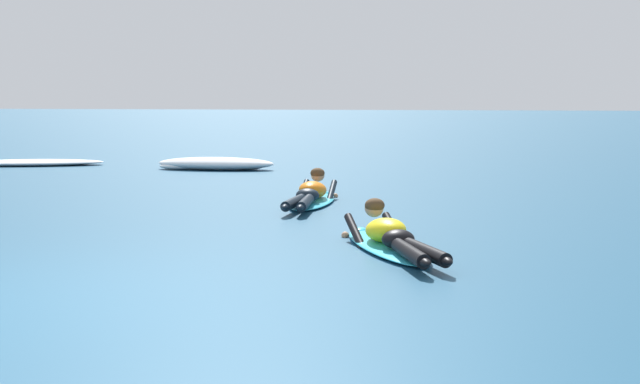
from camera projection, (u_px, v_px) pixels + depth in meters
name	position (u px, v px, depth m)	size (l,w,h in m)	color
ground_plane	(268.00, 176.00, 16.27)	(120.00, 120.00, 0.00)	navy
surfer_near	(390.00, 238.00, 8.56)	(1.34, 2.47, 0.55)	#2DB2D1
surfer_far	(311.00, 195.00, 12.12)	(0.65, 2.53, 0.54)	#2DB2D1
whitewater_mid_left	(33.00, 163.00, 18.55)	(3.24, 1.56, 0.14)	white
whitewater_mid_right	(216.00, 164.00, 17.57)	(2.52, 0.89, 0.27)	white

